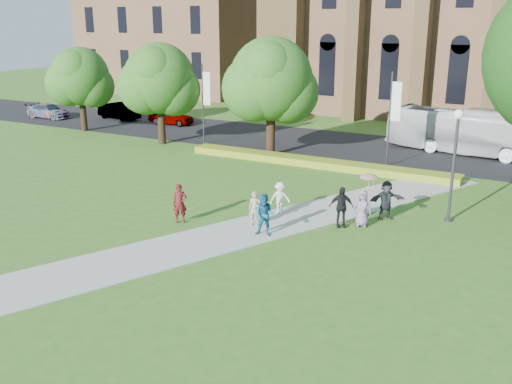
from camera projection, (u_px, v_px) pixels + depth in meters
The scene contains 23 objects.
ground at pixel (240, 237), 24.71m from camera, with size 160.00×160.00×0.00m, color #35641E.
road at pixel (378, 149), 41.49m from camera, with size 160.00×10.00×0.02m, color black.
footpath at pixel (251, 230), 25.54m from camera, with size 3.20×30.00×0.04m, color #B2B2A8.
flower_hedge at pixel (316, 163), 36.64m from camera, with size 18.00×1.40×0.45m, color gold.
building_west at pixel (175, 18), 72.91m from camera, with size 22.00×14.00×18.30m.
streetlamp at pixel (455, 152), 25.76m from camera, with size 0.44×0.44×5.24m.
street_tree_0 at pixel (159, 79), 41.94m from camera, with size 5.20×5.20×7.50m.
street_tree_1 at pixel (271, 79), 38.12m from camera, with size 5.60×5.60×8.05m.
street_tree_2 at pixel (80, 77), 47.01m from camera, with size 4.80×4.80×6.95m.
banner_pole_0 at pixel (392, 114), 35.51m from camera, with size 0.70×0.10×6.00m.
banner_pole_1 at pixel (204, 100), 41.94m from camera, with size 0.70×0.10×6.00m.
tour_coach at pixel (468, 132), 39.51m from camera, with size 2.61×11.18×3.11m, color silver.
car_0 at pixel (171, 116), 51.00m from camera, with size 1.67×4.15×1.41m, color gray.
car_1 at pixel (119, 111), 53.63m from camera, with size 1.59×4.56×1.50m, color gray.
car_2 at pixel (48, 111), 54.38m from camera, with size 1.85×4.54×1.32m, color gray.
pedestrian_0 at pixel (180, 203), 26.22m from camera, with size 0.66×0.43×1.82m, color #541317.
pedestrian_1 at pixel (265, 215), 24.54m from camera, with size 0.91×0.71×1.88m, color #1A5B84.
pedestrian_2 at pixel (280, 198), 27.41m from camera, with size 1.01×0.58×1.56m, color silver.
pedestrian_3 at pixel (341, 207), 25.65m from camera, with size 1.09×0.46×1.87m, color black.
pedestrian_4 at pixel (363, 208), 25.76m from camera, with size 0.81×0.53×1.67m, color slate.
pedestrian_5 at pixel (386, 200), 26.63m from camera, with size 1.72×0.55×1.85m, color #292C32.
pedestrian_6 at pixel (255, 208), 25.84m from camera, with size 0.58×0.38×1.60m, color gray.
parasol at pixel (369, 183), 25.42m from camera, with size 0.80×0.80×0.71m, color #EDA7BB.
Camera 1 is at (11.69, -19.90, 9.06)m, focal length 40.00 mm.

